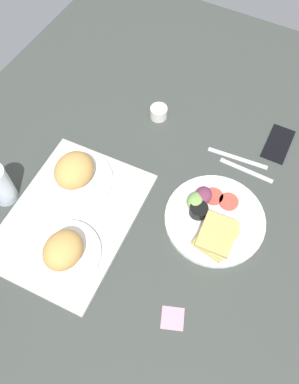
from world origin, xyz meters
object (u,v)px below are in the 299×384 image
object	(u,v)px
bread_plate_far	(75,174)
plate_with_salad	(213,219)
espresso_cup	(159,112)
cell_phone	(278,143)
sticky_note	(173,318)
bread_plate_near	(64,251)
fork	(246,170)
knife	(238,158)
serving_tray	(72,218)

from	to	relation	value
bread_plate_far	plate_with_salad	bearing A→B (deg)	-79.70
espresso_cup	cell_phone	distance (cm)	39.61
sticky_note	bread_plate_near	bearing A→B (deg)	88.46
bread_plate_near	fork	xyz separation A→B (cm)	(48.79, -32.45, -4.88)
bread_plate_far	plate_with_salad	distance (cm)	41.29
bread_plate_far	knife	distance (cm)	50.00
knife	sticky_note	size ratio (longest dim) A/B	3.39
espresso_cup	serving_tray	bearing A→B (deg)	174.34
bread_plate_far	sticky_note	size ratio (longest dim) A/B	3.92
espresso_cup	bread_plate_far	bearing A→B (deg)	164.75
bread_plate_far	cell_phone	world-z (taller)	bread_plate_far
bread_plate_near	fork	size ratio (longest dim) A/B	1.12
knife	sticky_note	world-z (taller)	knife
plate_with_salad	cell_phone	xyz separation A→B (cm)	(34.91, -7.81, -1.32)
espresso_cup	sticky_note	size ratio (longest dim) A/B	1.00
bread_plate_near	plate_with_salad	bearing A→B (deg)	-46.88
bread_plate_far	espresso_cup	size ratio (longest dim) A/B	3.92
serving_tray	fork	world-z (taller)	serving_tray
fork	knife	distance (cm)	5.00
sticky_note	bread_plate_far	bearing A→B (deg)	62.90
knife	bread_plate_far	bearing A→B (deg)	33.12
sticky_note	cell_phone	bearing A→B (deg)	-5.37
plate_with_salad	fork	xyz separation A→B (cm)	(20.66, -2.41, -1.47)
bread_plate_far	knife	bearing A→B (deg)	-51.43
fork	knife	size ratio (longest dim) A/B	0.89
bread_plate_near	cell_phone	xyz separation A→B (cm)	(63.04, -37.85, -4.73)
bread_plate_near	cell_phone	world-z (taller)	bread_plate_near
bread_plate_far	fork	distance (cm)	51.48
bread_plate_far	cell_phone	xyz separation A→B (cm)	(42.26, -48.28, -4.96)
fork	cell_phone	xyz separation A→B (cm)	(14.25, -5.40, 0.15)
serving_tray	cell_phone	bearing A→B (deg)	-39.41
bread_plate_far	sticky_note	bearing A→B (deg)	-117.10
bread_plate_near	sticky_note	size ratio (longest dim) A/B	3.41
bread_plate_near	knife	distance (cm)	59.29
bread_plate_far	fork	world-z (taller)	bread_plate_far
espresso_cup	fork	world-z (taller)	espresso_cup
bread_plate_far	fork	size ratio (longest dim) A/B	1.29
cell_phone	bread_plate_far	bearing A→B (deg)	130.32
cell_phone	serving_tray	bearing A→B (deg)	139.71
serving_tray	sticky_note	world-z (taller)	serving_tray
espresso_cup	sticky_note	bearing A→B (deg)	-149.74
knife	cell_phone	xyz separation A→B (cm)	(11.25, -9.40, 0.15)
serving_tray	knife	world-z (taller)	serving_tray
serving_tray	bread_plate_far	bearing A→B (deg)	25.50
fork	sticky_note	bearing A→B (deg)	90.02
bread_plate_near	espresso_cup	xyz separation A→B (cm)	(55.42, 0.99, -3.13)
plate_with_salad	fork	world-z (taller)	plate_with_salad
serving_tray	bread_plate_near	world-z (taller)	bread_plate_near
plate_with_salad	sticky_note	bearing A→B (deg)	-176.42
serving_tray	cell_phone	xyz separation A→B (cm)	(52.70, -43.31, -0.40)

